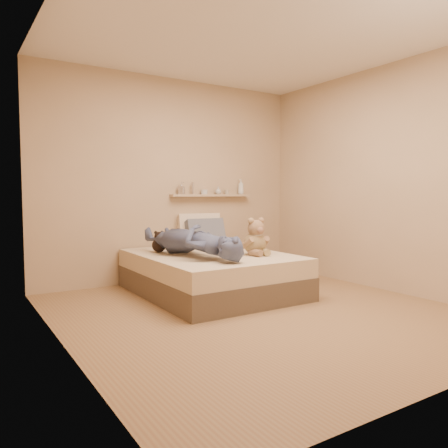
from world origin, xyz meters
TOP-DOWN VIEW (x-y plane):
  - room at (0.00, 0.00)m, footprint 3.80×3.80m
  - bed at (0.00, 0.93)m, footprint 1.50×1.90m
  - game_console at (-0.06, 0.43)m, footprint 0.17×0.10m
  - teddy_bear at (0.36, 0.57)m, footprint 0.34×0.33m
  - dark_plush at (-0.45, 1.34)m, footprint 0.16×0.16m
  - pillow_cream at (0.31, 1.76)m, footprint 0.60×0.38m
  - pillow_grey at (0.33, 1.62)m, footprint 0.52×0.31m
  - person at (-0.28, 0.84)m, footprint 0.73×1.51m
  - wall_shelf at (0.55, 1.84)m, footprint 1.20×0.12m
  - shelf_bottles at (0.64, 1.84)m, footprint 1.04×0.10m

SIDE VIEW (x-z plane):
  - bed at x=0.00m, z-range 0.00..0.45m
  - dark_plush at x=-0.45m, z-range 0.43..0.68m
  - game_console at x=-0.06m, z-range 0.57..0.62m
  - pillow_grey at x=0.33m, z-range 0.44..0.80m
  - teddy_bear at x=0.36m, z-range 0.41..0.83m
  - person at x=-0.28m, z-range 0.45..0.80m
  - pillow_cream at x=0.31m, z-range 0.44..0.86m
  - wall_shelf at x=0.55m, z-range 1.09..1.11m
  - shelf_bottles at x=0.64m, z-range 1.08..1.29m
  - room at x=0.00m, z-range -0.60..3.20m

